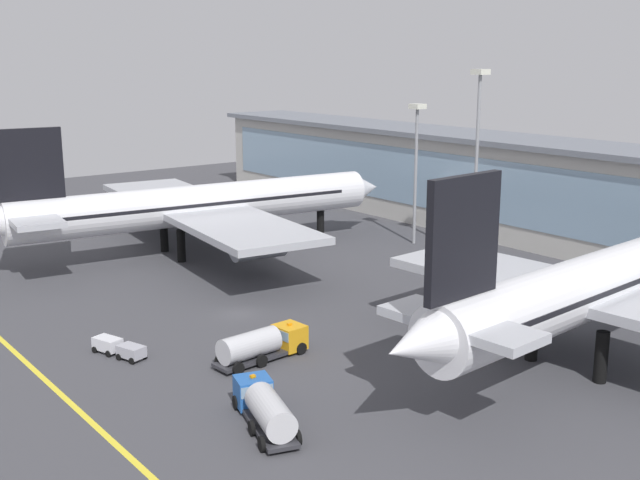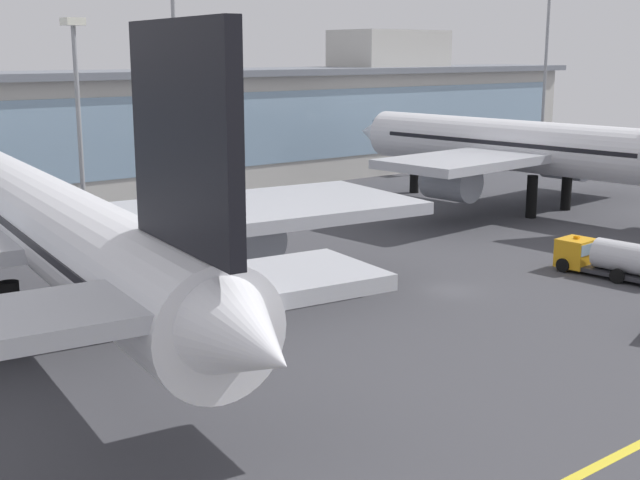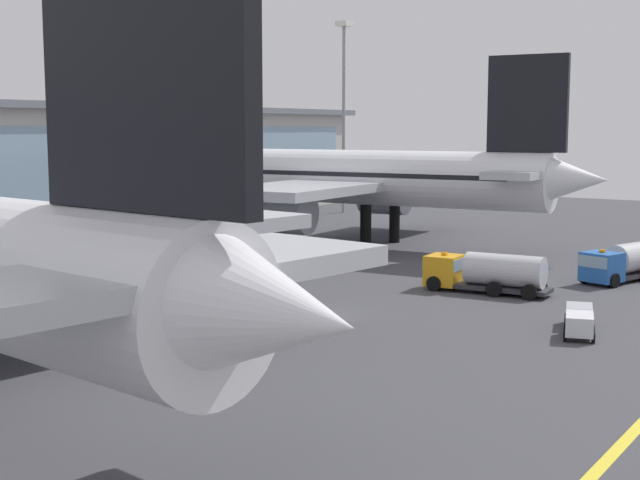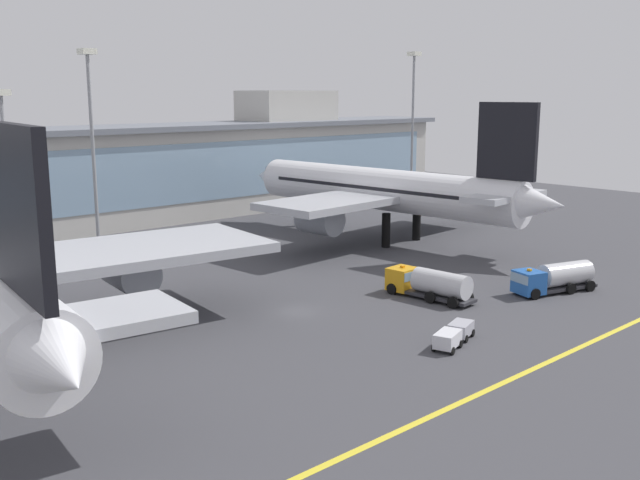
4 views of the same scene
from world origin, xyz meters
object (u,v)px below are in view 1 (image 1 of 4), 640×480
(fuel_tanker_truck, at_px, (264,406))
(apron_light_mast_west, at_px, (477,137))
(baggage_tug_near, at_px, (118,347))
(airliner_near_left, at_px, (195,206))
(airliner_near_right, at_px, (588,289))
(apron_light_mast_east, at_px, (416,151))
(service_truck_far, at_px, (264,343))

(fuel_tanker_truck, relative_size, apron_light_mast_west, 0.38)
(baggage_tug_near, bearing_deg, airliner_near_left, -57.85)
(airliner_near_left, distance_m, fuel_tanker_truck, 53.08)
(airliner_near_right, xyz_separation_m, apron_light_mast_west, (-30.77, 20.37, 9.28))
(airliner_near_left, height_order, fuel_tanker_truck, airliner_near_left)
(baggage_tug_near, distance_m, apron_light_mast_east, 55.23)
(airliner_near_left, distance_m, apron_light_mast_east, 31.54)
(apron_light_mast_west, height_order, apron_light_mast_east, apron_light_mast_west)
(fuel_tanker_truck, relative_size, apron_light_mast_east, 0.47)
(fuel_tanker_truck, distance_m, service_truck_far, 12.78)
(apron_light_mast_west, bearing_deg, airliner_near_right, -33.51)
(baggage_tug_near, xyz_separation_m, apron_light_mast_west, (-4.33, 52.06, 15.21))
(airliner_near_left, relative_size, airliner_near_right, 1.18)
(fuel_tanker_truck, xyz_separation_m, service_truck_far, (-10.60, 7.13, 0.00))
(airliner_near_left, distance_m, airliner_near_right, 55.86)
(apron_light_mast_west, bearing_deg, apron_light_mast_east, -177.83)
(baggage_tug_near, distance_m, service_truck_far, 13.21)
(apron_light_mast_east, bearing_deg, airliner_near_left, -116.90)
(fuel_tanker_truck, bearing_deg, airliner_near_right, -86.24)
(fuel_tanker_truck, relative_size, service_truck_far, 1.02)
(baggage_tug_near, relative_size, apron_light_mast_west, 0.24)
(fuel_tanker_truck, xyz_separation_m, apron_light_mast_east, (-34.35, 48.94, 11.80))
(airliner_near_left, height_order, apron_light_mast_east, apron_light_mast_east)
(fuel_tanker_truck, xyz_separation_m, apron_light_mast_west, (-23.70, 49.34, 14.50))
(airliner_near_right, relative_size, apron_light_mast_west, 2.03)
(baggage_tug_near, xyz_separation_m, apron_light_mast_east, (-14.99, 51.66, 12.52))
(airliner_near_left, distance_m, baggage_tug_near, 38.14)
(airliner_near_right, xyz_separation_m, service_truck_far, (-17.67, -21.83, -5.21))
(fuel_tanker_truck, distance_m, baggage_tug_near, 19.57)
(fuel_tanker_truck, height_order, apron_light_mast_west, apron_light_mast_west)
(baggage_tug_near, bearing_deg, apron_light_mast_west, -103.18)
(fuel_tanker_truck, height_order, service_truck_far, same)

